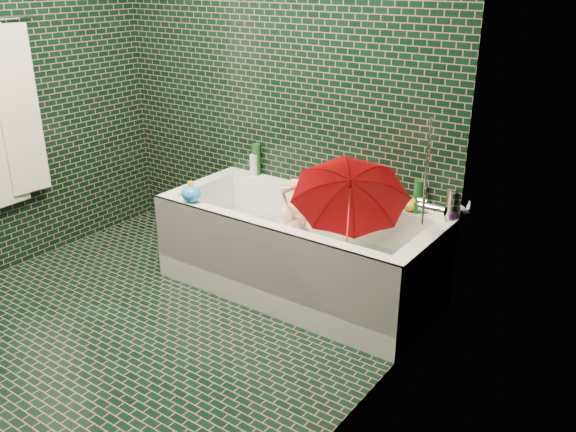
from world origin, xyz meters
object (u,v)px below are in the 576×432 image
Objects in this scene: bathtub at (297,259)px; umbrella at (349,213)px; rubber_duck at (410,205)px; child at (296,245)px; bath_toy at (191,193)px.

umbrella reaches higher than bathtub.
rubber_duck reaches higher than bathtub.
rubber_duck is at bearing 49.55° from umbrella.
child is at bearing 158.75° from umbrella.
bathtub is 0.76m from rubber_duck.
bath_toy is at bearing -156.05° from rubber_duck.
bathtub is at bearing 157.22° from umbrella.
bath_toy reaches higher than bathtub.
child is 6.89× the size of rubber_duck.
umbrella is (0.39, -0.05, 0.31)m from child.
rubber_duck reaches higher than child.
bath_toy is at bearing -153.27° from bathtub.
bathtub is 14.94× the size of rubber_duck.
umbrella is at bearing -120.69° from rubber_duck.
child is at bearing 30.05° from bath_toy.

